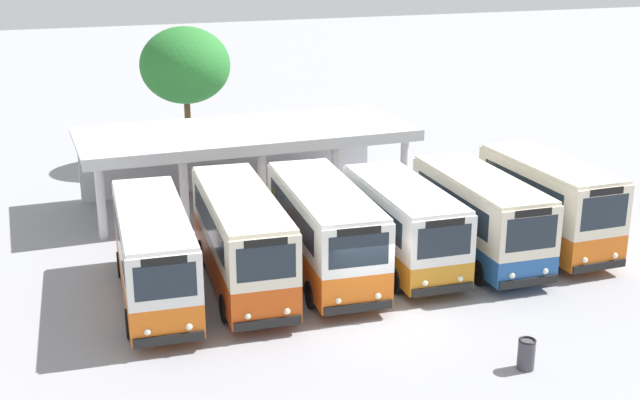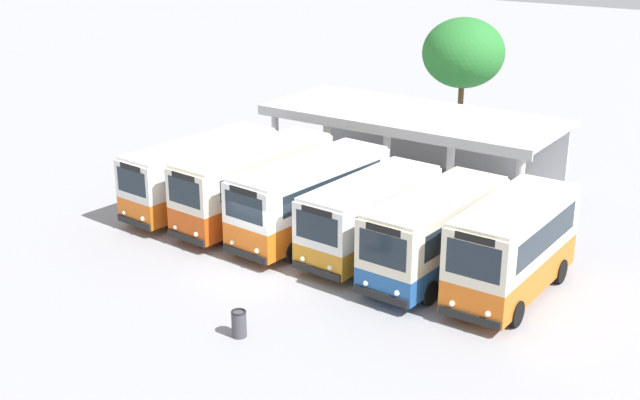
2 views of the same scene
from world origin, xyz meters
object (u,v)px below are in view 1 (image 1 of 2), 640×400
at_px(city_bus_second_in_row, 241,237).
at_px(city_bus_far_end_green, 548,201).
at_px(city_bus_nearest_orange, 154,251).
at_px(waiting_chair_second_from_end, 239,198).
at_px(city_bus_middle_cream, 324,228).
at_px(city_bus_fourth_amber, 403,222).
at_px(waiting_chair_end_by_column, 226,200).
at_px(waiting_chair_middle_seat, 251,196).
at_px(city_bus_fifth_blue, 480,214).
at_px(litter_bin_apron, 526,354).

bearing_deg(city_bus_second_in_row, city_bus_far_end_green, -2.52).
relative_size(city_bus_nearest_orange, waiting_chair_second_from_end, 9.29).
height_order(city_bus_middle_cream, city_bus_fourth_amber, city_bus_middle_cream).
bearing_deg(city_bus_nearest_orange, waiting_chair_end_by_column, 61.47).
height_order(city_bus_second_in_row, waiting_chair_middle_seat, city_bus_second_in_row).
xyz_separation_m(city_bus_nearest_orange, city_bus_far_end_green, (14.79, -0.42, 0.15)).
bearing_deg(city_bus_middle_cream, waiting_chair_middle_seat, 92.08).
height_order(city_bus_nearest_orange, city_bus_far_end_green, city_bus_far_end_green).
bearing_deg(waiting_chair_middle_seat, city_bus_fifth_blue, -54.64).
bearing_deg(waiting_chair_second_from_end, litter_bin_apron, -76.97).
distance_m(waiting_chair_end_by_column, litter_bin_apron, 16.90).
distance_m(city_bus_fifth_blue, city_bus_far_end_green, 2.96).
bearing_deg(waiting_chair_middle_seat, city_bus_second_in_row, -107.91).
bearing_deg(city_bus_middle_cream, city_bus_second_in_row, 178.73).
height_order(city_bus_fifth_blue, city_bus_far_end_green, city_bus_far_end_green).
bearing_deg(waiting_chair_end_by_column, city_bus_middle_cream, -80.05).
distance_m(waiting_chair_second_from_end, litter_bin_apron, 16.79).
distance_m(city_bus_middle_cream, city_bus_fifth_blue, 5.94).
relative_size(waiting_chair_middle_seat, litter_bin_apron, 0.96).
bearing_deg(litter_bin_apron, city_bus_far_end_green, 52.13).
bearing_deg(city_bus_far_end_green, waiting_chair_end_by_column, 139.98).
bearing_deg(city_bus_middle_cream, waiting_chair_end_by_column, 99.95).
height_order(city_bus_middle_cream, waiting_chair_second_from_end, city_bus_middle_cream).
bearing_deg(city_bus_fourth_amber, city_bus_nearest_orange, 179.04).
relative_size(city_bus_middle_cream, waiting_chair_middle_seat, 9.28).
xyz_separation_m(city_bus_second_in_row, city_bus_fourth_amber, (5.92, -0.24, -0.13)).
relative_size(city_bus_fourth_amber, waiting_chair_end_by_column, 8.13).
relative_size(city_bus_far_end_green, waiting_chair_middle_seat, 7.74).
bearing_deg(waiting_chair_end_by_column, litter_bin_apron, -75.07).
distance_m(city_bus_middle_cream, city_bus_fourth_amber, 2.97).
xyz_separation_m(city_bus_middle_cream, waiting_chair_middle_seat, (-0.30, 8.29, -1.28)).
bearing_deg(waiting_chair_end_by_column, city_bus_fourth_amber, -62.32).
bearing_deg(city_bus_fifth_blue, city_bus_middle_cream, 175.43).
relative_size(city_bus_fourth_amber, city_bus_far_end_green, 1.05).
xyz_separation_m(city_bus_middle_cream, waiting_chair_second_from_end, (-0.87, 8.23, -1.28)).
bearing_deg(city_bus_nearest_orange, city_bus_fourth_amber, -0.96).
distance_m(city_bus_nearest_orange, litter_bin_apron, 12.05).
bearing_deg(waiting_chair_end_by_column, city_bus_far_end_green, -40.02).
xyz_separation_m(city_bus_second_in_row, waiting_chair_end_by_column, (1.52, 8.14, -1.31)).
height_order(waiting_chair_end_by_column, litter_bin_apron, litter_bin_apron).
bearing_deg(litter_bin_apron, city_bus_fifth_blue, 68.57).
bearing_deg(litter_bin_apron, city_bus_nearest_orange, 137.51).
bearing_deg(city_bus_far_end_green, city_bus_fourth_amber, 177.33).
height_order(city_bus_nearest_orange, city_bus_fourth_amber, city_bus_nearest_orange).
xyz_separation_m(waiting_chair_end_by_column, waiting_chair_second_from_end, (0.57, 0.03, 0.00)).
relative_size(city_bus_second_in_row, waiting_chair_end_by_column, 9.54).
height_order(waiting_chair_middle_seat, litter_bin_apron, litter_bin_apron).
xyz_separation_m(city_bus_fifth_blue, waiting_chair_middle_seat, (-6.22, 8.76, -1.24)).
bearing_deg(city_bus_fourth_amber, city_bus_middle_cream, 176.56).
bearing_deg(city_bus_fourth_amber, waiting_chair_middle_seat, 111.06).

